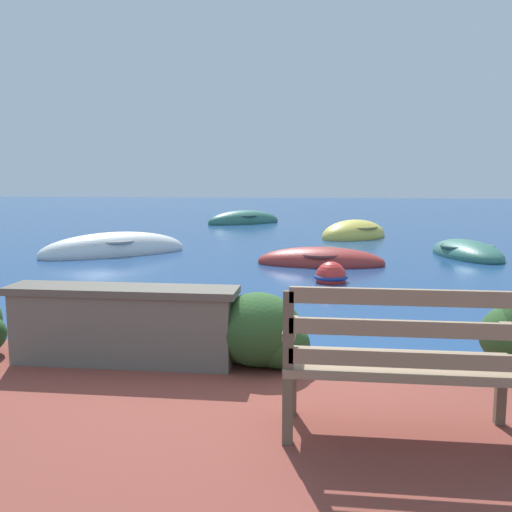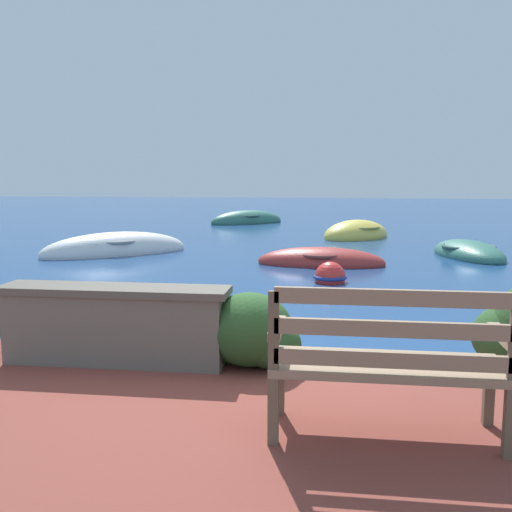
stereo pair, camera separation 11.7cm
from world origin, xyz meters
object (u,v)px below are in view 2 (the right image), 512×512
mooring_buoy (330,277)px  rowboat_distant (247,222)px  park_bench (387,359)px  rowboat_far (468,254)px  rowboat_outer (356,235)px  rowboat_nearest (321,262)px  rowboat_mid (116,251)px

mooring_buoy → rowboat_distant: bearing=105.1°
park_bench → rowboat_far: size_ratio=0.52×
rowboat_outer → mooring_buoy: (-0.72, -6.90, 0.01)m
park_bench → rowboat_far: park_bench is taller
mooring_buoy → rowboat_nearest: bearing=95.6°
rowboat_outer → rowboat_distant: rowboat_outer is taller
rowboat_nearest → rowboat_distant: size_ratio=0.88×
rowboat_distant → park_bench: bearing=64.1°
rowboat_far → rowboat_outer: rowboat_outer is taller
park_bench → rowboat_far: (2.65, 9.52, -0.65)m
rowboat_outer → park_bench: bearing=-140.0°
park_bench → rowboat_distant: park_bench is taller
rowboat_far → rowboat_distant: size_ratio=0.89×
rowboat_distant → mooring_buoy: rowboat_distant is taller
park_bench → mooring_buoy: park_bench is taller
park_bench → rowboat_mid: 10.29m
rowboat_mid → rowboat_far: (7.77, 0.61, -0.02)m
rowboat_mid → rowboat_far: rowboat_mid is taller
rowboat_mid → rowboat_outer: 6.86m
park_bench → rowboat_distant: (-3.38, 17.41, -0.63)m
park_bench → rowboat_mid: park_bench is taller
park_bench → rowboat_outer: park_bench is taller
park_bench → rowboat_mid: size_ratio=0.42×
rowboat_outer → rowboat_distant: bearing=82.2°
park_bench → rowboat_distant: bearing=99.2°
rowboat_mid → rowboat_distant: bearing=-140.4°
rowboat_nearest → rowboat_distant: (-2.87, 9.44, 0.02)m
rowboat_far → mooring_buoy: size_ratio=4.67×
rowboat_nearest → rowboat_mid: (-4.60, 0.94, 0.02)m
rowboat_far → rowboat_distant: 9.94m
park_bench → rowboat_far: bearing=72.6°
rowboat_mid → rowboat_outer: rowboat_outer is taller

